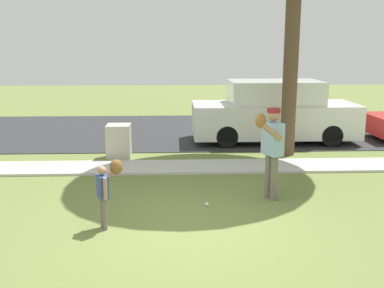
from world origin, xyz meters
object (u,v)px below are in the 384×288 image
(person_adult, at_px, (271,144))
(person_child, at_px, (106,186))
(utility_cabinet, at_px, (119,141))
(parked_van_white, at_px, (274,113))
(baseball, at_px, (207,204))

(person_adult, distance_m, person_child, 3.24)
(person_adult, xyz_separation_m, person_child, (-2.96, -1.26, -0.40))
(person_adult, xyz_separation_m, utility_cabinet, (-3.32, 3.47, -0.66))
(person_child, xyz_separation_m, utility_cabinet, (-0.36, 4.73, -0.26))
(utility_cabinet, distance_m, parked_van_white, 4.98)
(utility_cabinet, height_order, parked_van_white, parked_van_white)
(utility_cabinet, xyz_separation_m, parked_van_white, (4.57, 1.95, 0.45))
(person_child, bearing_deg, person_adult, -0.91)
(baseball, bearing_deg, person_child, -151.70)
(baseball, xyz_separation_m, parked_van_white, (2.49, 5.76, 0.87))
(baseball, bearing_deg, utility_cabinet, 118.52)
(baseball, bearing_deg, person_adult, 15.17)
(person_adult, height_order, person_child, person_adult)
(baseball, bearing_deg, parked_van_white, 66.58)
(person_child, distance_m, utility_cabinet, 4.75)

